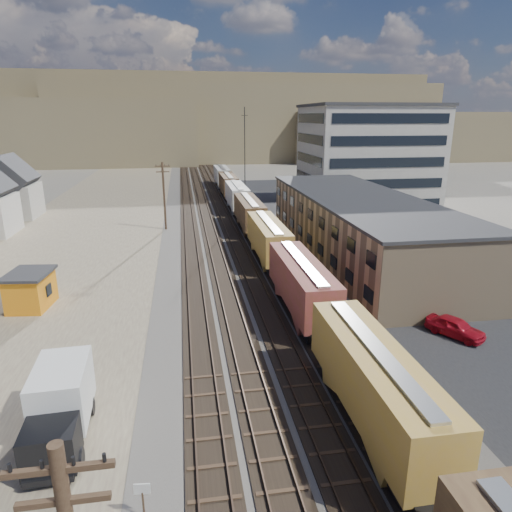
{
  "coord_description": "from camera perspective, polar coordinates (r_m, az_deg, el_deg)",
  "views": [
    {
      "loc": [
        -5.77,
        -26.05,
        16.19
      ],
      "look_at": [
        1.12,
        16.62,
        3.0
      ],
      "focal_mm": 32.0,
      "sensor_mm": 36.0,
      "label": 1
    }
  ],
  "objects": [
    {
      "name": "rail_tracks",
      "position": [
        77.91,
        -5.15,
        4.99
      ],
      "size": [
        11.4,
        200.0,
        0.24
      ],
      "color": "black",
      "rests_on": "ground"
    },
    {
      "name": "office_tower",
      "position": [
        88.02,
        13.69,
        11.99
      ],
      "size": [
        22.6,
        18.6,
        18.45
      ],
      "color": "#9E998E",
      "rests_on": "ground"
    },
    {
      "name": "utility_pole_north",
      "position": [
        68.97,
        -11.42,
        7.55
      ],
      "size": [
        2.2,
        0.32,
        10.0
      ],
      "color": "#382619",
      "rests_on": "ground"
    },
    {
      "name": "sign_post",
      "position": [
        21.8,
        -14.0,
        -26.99
      ],
      "size": [
        0.68,
        0.13,
        1.79
      ],
      "color": "#382619",
      "rests_on": "ground"
    },
    {
      "name": "parked_car_silver",
      "position": [
        51.82,
        26.27,
        -2.06
      ],
      "size": [
        6.34,
        4.13,
        1.71
      ],
      "primitive_type": "imported",
      "rotation": [
        0.0,
        0.0,
        1.25
      ],
      "color": "#B3B6BB",
      "rests_on": "ground"
    },
    {
      "name": "box_truck",
      "position": [
        26.8,
        -23.29,
        -16.9
      ],
      "size": [
        2.89,
        7.0,
        3.67
      ],
      "color": "silver",
      "rests_on": "ground"
    },
    {
      "name": "warehouse",
      "position": [
        56.52,
        12.65,
        3.74
      ],
      "size": [
        12.4,
        40.4,
        7.25
      ],
      "color": "tan",
      "rests_on": "ground"
    },
    {
      "name": "parked_car_blue",
      "position": [
        82.31,
        9.88,
        5.89
      ],
      "size": [
        4.6,
        5.83,
        1.47
      ],
      "primitive_type": "imported",
      "rotation": [
        0.0,
        0.0,
        0.48
      ],
      "color": "navy",
      "rests_on": "ground"
    },
    {
      "name": "maintenance_shed",
      "position": [
        44.77,
        -26.35,
        -3.78
      ],
      "size": [
        3.97,
        4.86,
        3.29
      ],
      "color": "orange",
      "rests_on": "ground"
    },
    {
      "name": "ballast_bed",
      "position": [
        77.97,
        -4.74,
        4.95
      ],
      "size": [
        18.0,
        200.0,
        0.06
      ],
      "primitive_type": "cube",
      "color": "#4C4742",
      "rests_on": "ground"
    },
    {
      "name": "ground",
      "position": [
        31.21,
        2.93,
        -14.3
      ],
      "size": [
        300.0,
        300.0,
        0.0
      ],
      "primitive_type": "plane",
      "color": "#6B6356",
      "rests_on": "ground"
    },
    {
      "name": "parked_car_red",
      "position": [
        38.51,
        23.64,
        -8.18
      ],
      "size": [
        3.84,
        4.69,
        1.51
      ],
      "primitive_type": "imported",
      "rotation": [
        0.0,
        0.0,
        0.56
      ],
      "color": "#B0101F",
      "rests_on": "ground"
    },
    {
      "name": "asphalt_lot",
      "position": [
        69.0,
        14.87,
        2.84
      ],
      "size": [
        26.0,
        120.0,
        0.04
      ],
      "primitive_type": "cube",
      "color": "#232326",
      "rests_on": "ground"
    },
    {
      "name": "hills_north",
      "position": [
        194.08,
        -7.73,
        16.2
      ],
      "size": [
        265.0,
        80.0,
        32.0
      ],
      "color": "brown",
      "rests_on": "ground"
    },
    {
      "name": "freight_train",
      "position": [
        60.22,
        0.21,
        4.12
      ],
      "size": [
        3.0,
        119.74,
        4.46
      ],
      "color": "black",
      "rests_on": "ground"
    },
    {
      "name": "radio_mast",
      "position": [
        87.14,
        -1.41,
        12.31
      ],
      "size": [
        1.2,
        0.16,
        18.0
      ],
      "color": "black",
      "rests_on": "ground"
    },
    {
      "name": "parked_car_far",
      "position": [
        92.61,
        16.52,
        6.68
      ],
      "size": [
        2.84,
        4.74,
        1.51
      ],
      "primitive_type": "imported",
      "rotation": [
        0.0,
        0.0,
        -0.26
      ],
      "color": "silver",
      "rests_on": "ground"
    },
    {
      "name": "dirt_yard",
      "position": [
        69.48,
        -20.73,
        2.39
      ],
      "size": [
        24.0,
        180.0,
        0.03
      ],
      "primitive_type": "cube",
      "color": "#6F5C4C",
      "rests_on": "ground"
    }
  ]
}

